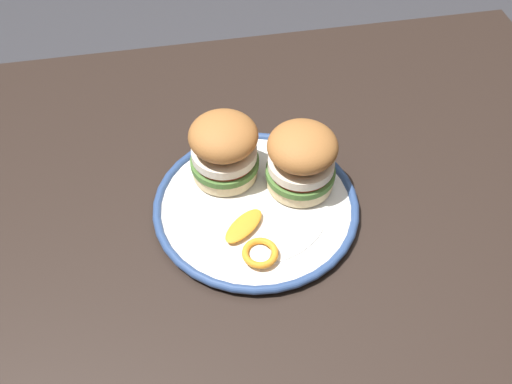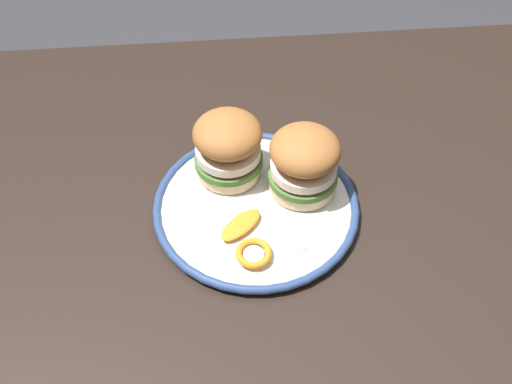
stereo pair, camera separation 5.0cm
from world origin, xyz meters
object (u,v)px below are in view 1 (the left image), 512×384
Objects in this scene: dinner_plate at (256,206)px; sandwich_half_left at (224,148)px; dining_table at (275,280)px; sandwich_half_right at (302,158)px.

sandwich_half_left reaches higher than dinner_plate.
dinner_plate is at bearing -62.34° from sandwich_half_left.
dining_table is 0.19m from sandwich_half_right.
dining_table is 3.84× the size of dinner_plate.
sandwich_half_right is (0.10, -0.04, 0.00)m from sandwich_half_left.
sandwich_half_left is 0.11m from sandwich_half_right.
dinner_plate is 0.09m from sandwich_half_right.
sandwich_half_right reaches higher than dinner_plate.
dinner_plate is at bearing 107.21° from dining_table.
dinner_plate is 2.31× the size of sandwich_half_left.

